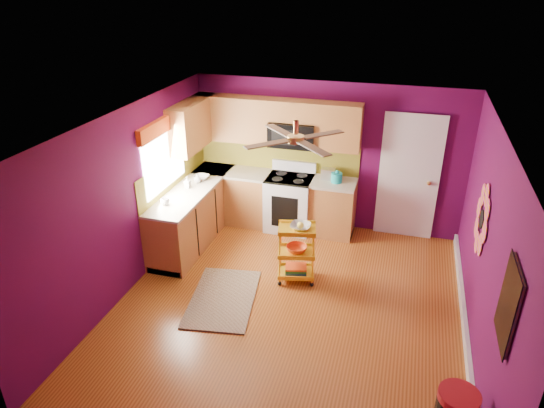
% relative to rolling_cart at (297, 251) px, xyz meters
% --- Properties ---
extents(ground, '(5.00, 5.00, 0.00)m').
position_rel_rolling_cart_xyz_m(ground, '(0.06, -0.66, -0.48)').
color(ground, brown).
rests_on(ground, ground).
extents(room_envelope, '(4.54, 5.04, 2.52)m').
position_rel_rolling_cart_xyz_m(room_envelope, '(0.08, -0.66, 1.15)').
color(room_envelope, '#51093E').
rests_on(room_envelope, ground).
extents(lower_cabinets, '(2.81, 2.31, 0.94)m').
position_rel_rolling_cart_xyz_m(lower_cabinets, '(-1.29, 1.15, -0.05)').
color(lower_cabinets, '#935728').
rests_on(lower_cabinets, ground).
extents(electric_range, '(0.76, 0.66, 1.13)m').
position_rel_rolling_cart_xyz_m(electric_range, '(-0.49, 1.51, 0.00)').
color(electric_range, white).
rests_on(electric_range, ground).
extents(upper_cabinetry, '(2.80, 2.30, 1.26)m').
position_rel_rolling_cart_xyz_m(upper_cabinetry, '(-1.19, 1.51, 1.32)').
color(upper_cabinetry, '#935728').
rests_on(upper_cabinetry, ground).
extents(left_window, '(0.08, 1.35, 1.08)m').
position_rel_rolling_cart_xyz_m(left_window, '(-2.16, 0.39, 1.26)').
color(left_window, white).
rests_on(left_window, ground).
extents(panel_door, '(0.95, 0.11, 2.15)m').
position_rel_rolling_cart_xyz_m(panel_door, '(1.41, 1.80, 0.54)').
color(panel_door, white).
rests_on(panel_door, ground).
extents(right_wall_art, '(0.04, 2.74, 1.04)m').
position_rel_rolling_cart_xyz_m(right_wall_art, '(2.28, -1.00, 0.96)').
color(right_wall_art, black).
rests_on(right_wall_art, ground).
extents(ceiling_fan, '(1.01, 1.01, 0.26)m').
position_rel_rolling_cart_xyz_m(ceiling_fan, '(0.06, -0.46, 1.81)').
color(ceiling_fan, '#BF8C3F').
rests_on(ceiling_fan, ground).
extents(shag_rug, '(1.05, 1.49, 0.02)m').
position_rel_rolling_cart_xyz_m(shag_rug, '(-0.85, -0.74, -0.47)').
color(shag_rug, black).
rests_on(shag_rug, ground).
extents(rolling_cart, '(0.59, 0.48, 0.94)m').
position_rel_rolling_cart_xyz_m(rolling_cart, '(0.00, 0.00, 0.00)').
color(rolling_cart, gold).
rests_on(rolling_cart, ground).
extents(teal_kettle, '(0.18, 0.18, 0.21)m').
position_rel_rolling_cart_xyz_m(teal_kettle, '(0.28, 1.53, 0.54)').
color(teal_kettle, '#16A9A9').
rests_on(teal_kettle, lower_cabinets).
extents(toaster, '(0.22, 0.15, 0.18)m').
position_rel_rolling_cart_xyz_m(toaster, '(0.12, 1.63, 0.55)').
color(toaster, beige).
rests_on(toaster, lower_cabinets).
extents(soap_bottle_a, '(0.09, 0.09, 0.19)m').
position_rel_rolling_cart_xyz_m(soap_bottle_a, '(-1.95, 0.64, 0.55)').
color(soap_bottle_a, '#EA3F72').
rests_on(soap_bottle_a, lower_cabinets).
extents(soap_bottle_b, '(0.12, 0.12, 0.15)m').
position_rel_rolling_cart_xyz_m(soap_bottle_b, '(-1.89, 0.88, 0.53)').
color(soap_bottle_b, white).
rests_on(soap_bottle_b, lower_cabinets).
extents(counter_dish, '(0.25, 0.25, 0.06)m').
position_rel_rolling_cart_xyz_m(counter_dish, '(-1.89, 1.04, 0.49)').
color(counter_dish, white).
rests_on(counter_dish, lower_cabinets).
extents(counter_cup, '(0.13, 0.13, 0.10)m').
position_rel_rolling_cart_xyz_m(counter_cup, '(-2.00, -0.01, 0.51)').
color(counter_cup, white).
rests_on(counter_cup, lower_cabinets).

